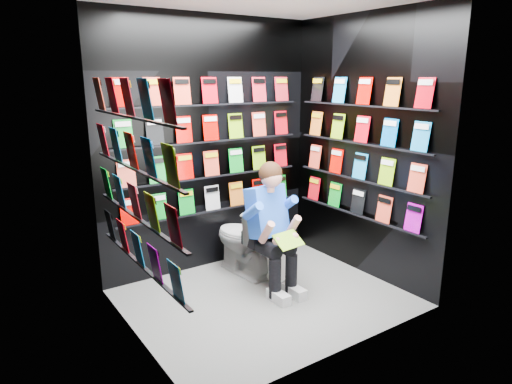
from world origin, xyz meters
TOP-DOWN VIEW (x-y plane):
  - floor at (0.00, 0.00)m, footprint 2.40×2.40m
  - wall_back at (0.00, 1.00)m, footprint 2.40×0.04m
  - wall_front at (0.00, -1.00)m, footprint 2.40×0.04m
  - wall_left at (-1.20, 0.00)m, footprint 0.04×2.00m
  - wall_right at (1.20, 0.00)m, footprint 0.04×2.00m
  - comics_back at (0.00, 0.97)m, footprint 2.10×0.06m
  - comics_left at (-1.17, 0.00)m, footprint 0.06×1.70m
  - comics_right at (1.17, 0.00)m, footprint 0.06×1.70m
  - toilet at (0.16, 0.60)m, footprint 0.49×0.79m
  - longbox at (0.34, 0.39)m, footprint 0.34×0.44m
  - longbox_lid at (0.34, 0.39)m, footprint 0.36×0.47m
  - reader at (0.16, 0.22)m, footprint 0.56×0.76m
  - held_comic at (0.16, -0.13)m, footprint 0.28×0.18m

SIDE VIEW (x-z plane):
  - floor at x=0.00m, z-range 0.00..0.00m
  - longbox at x=0.34m, z-range 0.00..0.29m
  - longbox_lid at x=0.34m, z-range 0.29..0.32m
  - toilet at x=0.16m, z-range 0.00..0.73m
  - held_comic at x=0.16m, z-range 0.52..0.64m
  - reader at x=0.16m, z-range 0.09..1.41m
  - wall_back at x=0.00m, z-range 0.00..2.60m
  - wall_front at x=0.00m, z-range 0.00..2.60m
  - wall_left at x=-1.20m, z-range 0.00..2.60m
  - wall_right at x=1.20m, z-range 0.00..2.60m
  - comics_back at x=0.00m, z-range 0.62..1.99m
  - comics_left at x=-1.17m, z-range 0.62..1.99m
  - comics_right at x=1.17m, z-range 0.62..1.99m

